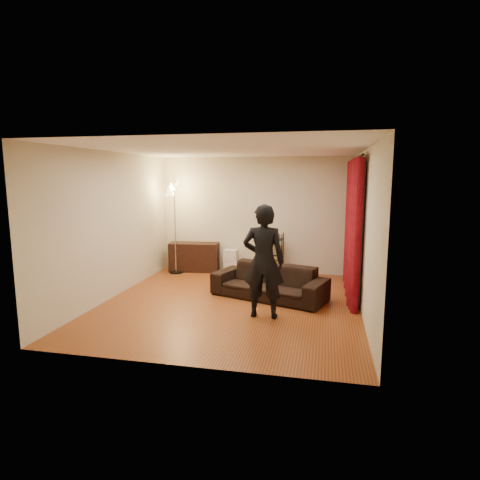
% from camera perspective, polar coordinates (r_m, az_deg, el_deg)
% --- Properties ---
extents(floor, '(5.00, 5.00, 0.00)m').
position_cam_1_polar(floor, '(7.30, -1.28, -8.89)').
color(floor, '#97471C').
rests_on(floor, ground).
extents(ceiling, '(5.00, 5.00, 0.00)m').
position_cam_1_polar(ceiling, '(6.97, -1.36, 12.76)').
color(ceiling, white).
rests_on(ceiling, ground).
extents(wall_back, '(5.00, 0.00, 5.00)m').
position_cam_1_polar(wall_back, '(9.44, 2.22, 3.56)').
color(wall_back, beige).
rests_on(wall_back, ground).
extents(wall_front, '(5.00, 0.00, 5.00)m').
position_cam_1_polar(wall_front, '(4.64, -8.50, -2.19)').
color(wall_front, beige).
rests_on(wall_front, ground).
extents(wall_left, '(0.00, 5.00, 5.00)m').
position_cam_1_polar(wall_left, '(7.84, -17.54, 2.03)').
color(wall_left, beige).
rests_on(wall_left, ground).
extents(wall_right, '(0.00, 5.00, 5.00)m').
position_cam_1_polar(wall_right, '(6.85, 17.33, 1.09)').
color(wall_right, beige).
rests_on(wall_right, ground).
extents(curtain_rod, '(0.04, 2.65, 0.04)m').
position_cam_1_polar(curtain_rod, '(7.91, 16.29, 11.08)').
color(curtain_rod, black).
rests_on(curtain_rod, wall_right).
extents(curtain, '(0.22, 2.65, 2.55)m').
position_cam_1_polar(curtain, '(7.96, 15.74, 1.67)').
color(curtain, maroon).
rests_on(curtain, ground).
extents(sofa, '(2.26, 1.46, 0.62)m').
position_cam_1_polar(sofa, '(7.52, 4.16, -5.94)').
color(sofa, black).
rests_on(sofa, ground).
extents(person, '(0.68, 0.45, 1.83)m').
position_cam_1_polar(person, '(6.37, 3.36, -3.05)').
color(person, black).
rests_on(person, ground).
extents(media_cabinet, '(1.21, 0.57, 0.68)m').
position_cam_1_polar(media_cabinet, '(9.68, -6.52, -2.41)').
color(media_cabinet, black).
rests_on(media_cabinet, ground).
extents(storage_boxes, '(0.33, 0.26, 0.54)m').
position_cam_1_polar(storage_boxes, '(9.53, -1.26, -2.96)').
color(storage_boxes, beige).
rests_on(storage_boxes, ground).
extents(wire_shelf, '(0.51, 0.41, 0.99)m').
position_cam_1_polar(wire_shelf, '(9.14, 4.66, -2.08)').
color(wire_shelf, black).
rests_on(wire_shelf, ground).
extents(floor_lamp, '(0.40, 0.40, 2.14)m').
position_cam_1_polar(floor_lamp, '(9.42, -9.22, 1.71)').
color(floor_lamp, silver).
rests_on(floor_lamp, ground).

